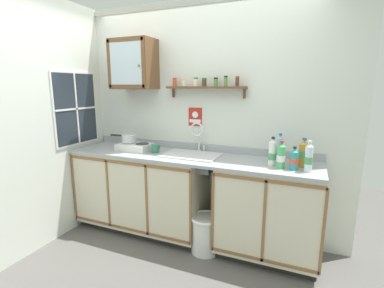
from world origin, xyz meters
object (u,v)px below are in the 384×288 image
object	(u,v)px
bottle_water_clear_3	(309,158)
sink	(192,158)
saucepan	(129,138)
bottle_soda_green_0	(281,156)
bottle_opaque_white_2	(272,153)
trash_bin	(205,233)
wall_cabinet	(134,64)
bottle_juice_amber_1	(303,154)
hot_plate_stove	(135,147)
bottle_detergent_teal_5	(294,159)
mug	(156,148)
bottle_water_blue_4	(280,150)
warning_sign	(195,117)

from	to	relation	value
bottle_water_clear_3	sink	bearing A→B (deg)	172.29
saucepan	bottle_soda_green_0	bearing A→B (deg)	-4.06
bottle_soda_green_0	bottle_opaque_white_2	world-z (taller)	bottle_opaque_white_2
trash_bin	sink	bearing A→B (deg)	138.49
saucepan	trash_bin	size ratio (longest dim) A/B	0.83
bottle_soda_green_0	bottle_opaque_white_2	bearing A→B (deg)	143.48
bottle_soda_green_0	wall_cabinet	size ratio (longest dim) A/B	0.46
bottle_juice_amber_1	wall_cabinet	xyz separation A→B (m)	(-1.86, 0.12, 0.84)
bottle_soda_green_0	wall_cabinet	distance (m)	1.90
saucepan	bottle_juice_amber_1	bearing A→B (deg)	-0.18
hot_plate_stove	wall_cabinet	xyz separation A→B (m)	(-0.06, 0.14, 0.93)
bottle_detergent_teal_5	mug	xyz separation A→B (m)	(-1.45, 0.10, -0.05)
hot_plate_stove	bottle_water_blue_4	bearing A→B (deg)	3.12
bottle_opaque_white_2	wall_cabinet	size ratio (longest dim) A/B	0.49
bottle_soda_green_0	mug	xyz separation A→B (m)	(-1.34, 0.09, -0.06)
bottle_water_blue_4	bottle_detergent_teal_5	size ratio (longest dim) A/B	1.36
bottle_water_blue_4	bottle_detergent_teal_5	bearing A→B (deg)	-53.72
bottle_detergent_teal_5	mug	distance (m)	1.45
sink	bottle_water_clear_3	xyz separation A→B (m)	(1.15, -0.16, 0.15)
saucepan	bottle_water_blue_4	distance (m)	1.68
bottle_opaque_white_2	bottle_water_clear_3	distance (m)	0.32
sink	bottle_detergent_teal_5	bearing A→B (deg)	-7.92
bottle_water_clear_3	bottle_detergent_teal_5	size ratio (longest dim) A/B	1.29
hot_plate_stove	mug	xyz separation A→B (m)	(0.28, -0.01, 0.01)
hot_plate_stove	bottle_juice_amber_1	xyz separation A→B (m)	(1.80, 0.01, 0.09)
bottle_water_blue_4	warning_sign	distance (m)	1.01
sink	hot_plate_stove	bearing A→B (deg)	-177.03
bottle_water_clear_3	mug	bearing A→B (deg)	175.92
sink	trash_bin	size ratio (longest dim) A/B	1.52
sink	wall_cabinet	world-z (taller)	wall_cabinet
sink	hot_plate_stove	xyz separation A→B (m)	(-0.70, -0.04, 0.07)
bottle_juice_amber_1	mug	size ratio (longest dim) A/B	2.14
warning_sign	bottle_juice_amber_1	bearing A→B (deg)	-13.21
bottle_detergent_teal_5	mug	bearing A→B (deg)	176.06
sink	bottle_water_blue_4	world-z (taller)	sink
bottle_soda_green_0	trash_bin	distance (m)	1.10
bottle_juice_amber_1	bottle_opaque_white_2	size ratio (longest dim) A/B	0.99
saucepan	mug	xyz separation A→B (m)	(0.37, -0.03, -0.08)
saucepan	sink	bearing A→B (deg)	1.22
hot_plate_stove	bottle_water_blue_4	xyz separation A→B (m)	(1.58, 0.09, 0.09)
bottle_juice_amber_1	bottle_water_clear_3	world-z (taller)	bottle_water_clear_3
saucepan	trash_bin	bearing A→B (deg)	-10.69
bottle_water_clear_3	bottle_water_blue_4	size ratio (longest dim) A/B	0.95
sink	bottle_soda_green_0	bearing A→B (deg)	-8.54
bottle_soda_green_0	hot_plate_stove	bearing A→B (deg)	176.38
bottle_opaque_white_2	warning_sign	size ratio (longest dim) A/B	1.33
bottle_opaque_white_2	bottle_detergent_teal_5	size ratio (longest dim) A/B	1.29
saucepan	bottle_water_blue_4	bearing A→B (deg)	2.29
sink	bottle_opaque_white_2	world-z (taller)	sink
saucepan	bottle_detergent_teal_5	xyz separation A→B (m)	(1.82, -0.13, -0.04)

